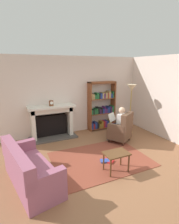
# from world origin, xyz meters

# --- Properties ---
(ground) EXTENTS (14.00, 14.00, 0.00)m
(ground) POSITION_xyz_m (0.00, 0.00, 0.00)
(ground) COLOR #8F5E3E
(back_wall) EXTENTS (5.60, 0.10, 2.70)m
(back_wall) POSITION_xyz_m (0.00, 2.55, 1.35)
(back_wall) COLOR beige
(back_wall) RESTS_ON ground
(side_wall_right) EXTENTS (0.10, 5.20, 2.70)m
(side_wall_right) POSITION_xyz_m (2.65, 1.25, 1.35)
(side_wall_right) COLOR beige
(side_wall_right) RESTS_ON ground
(area_rug) EXTENTS (2.40, 1.80, 0.01)m
(area_rug) POSITION_xyz_m (0.00, 0.30, 0.01)
(area_rug) COLOR brown
(area_rug) RESTS_ON ground
(fireplace) EXTENTS (1.55, 0.64, 1.12)m
(fireplace) POSITION_xyz_m (-0.79, 2.30, 0.59)
(fireplace) COLOR #4C4742
(fireplace) RESTS_ON ground
(mantel_clock) EXTENTS (0.14, 0.14, 0.18)m
(mantel_clock) POSITION_xyz_m (-0.80, 2.20, 1.20)
(mantel_clock) COLOR brown
(mantel_clock) RESTS_ON fireplace
(bookshelf) EXTENTS (1.05, 0.32, 1.82)m
(bookshelf) POSITION_xyz_m (1.13, 2.33, 0.85)
(bookshelf) COLOR brown
(bookshelf) RESTS_ON ground
(armchair_reading) EXTENTS (0.87, 0.87, 0.97)m
(armchair_reading) POSITION_xyz_m (1.12, 0.99, 0.42)
(armchair_reading) COLOR #331E14
(armchair_reading) RESTS_ON ground
(seated_reader) EXTENTS (0.55, 0.59, 1.14)m
(seated_reader) POSITION_xyz_m (1.06, 1.09, 0.62)
(seated_reader) COLOR silver
(seated_reader) RESTS_ON ground
(sofa_floral) EXTENTS (1.05, 1.81, 0.85)m
(sofa_floral) POSITION_xyz_m (-1.79, 0.03, 0.32)
(sofa_floral) COLOR #9E5872
(sofa_floral) RESTS_ON ground
(side_table) EXTENTS (0.56, 0.39, 0.46)m
(side_table) POSITION_xyz_m (0.07, -0.32, 0.39)
(side_table) COLOR brown
(side_table) RESTS_ON ground
(scattered_books) EXTENTS (0.36, 0.31, 0.04)m
(scattered_books) POSITION_xyz_m (0.08, 0.11, 0.03)
(scattered_books) COLOR #334CA5
(scattered_books) RESTS_ON area_rug
(floor_lamp) EXTENTS (0.32, 0.32, 1.75)m
(floor_lamp) POSITION_xyz_m (1.86, 1.55, 1.49)
(floor_lamp) COLOR #B7933F
(floor_lamp) RESTS_ON ground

